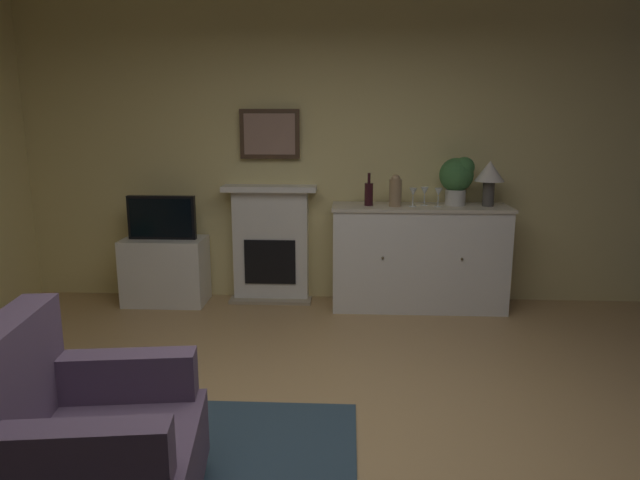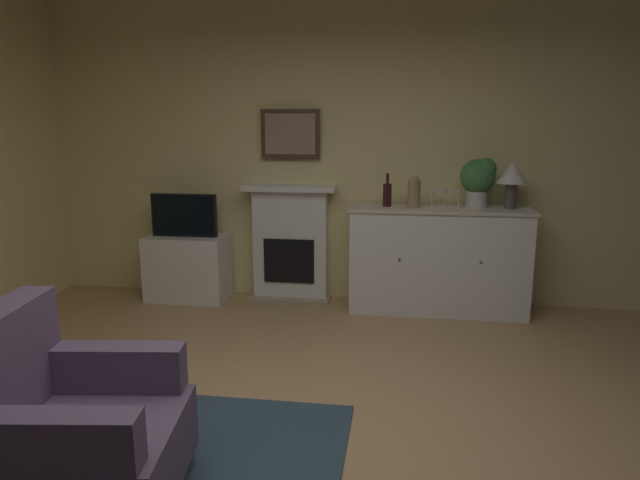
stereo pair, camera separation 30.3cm
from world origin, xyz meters
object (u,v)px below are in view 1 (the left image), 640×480
(framed_picture, at_px, (270,134))
(tv_set, at_px, (162,218))
(tv_cabinet, at_px, (166,271))
(potted_plant_small, at_px, (457,176))
(sideboard_cabinet, at_px, (419,257))
(wine_glass_center, at_px, (425,192))
(fireplace_unit, at_px, (271,243))
(wine_glass_left, at_px, (413,193))
(wine_bottle, at_px, (369,194))
(table_lamp, at_px, (490,175))
(wine_glass_right, at_px, (438,193))
(armchair, at_px, (83,444))
(vase_decorative, at_px, (395,191))

(framed_picture, height_order, tv_set, framed_picture)
(tv_cabinet, height_order, potted_plant_small, potted_plant_small)
(sideboard_cabinet, relative_size, potted_plant_small, 3.66)
(sideboard_cabinet, relative_size, tv_set, 2.54)
(wine_glass_center, relative_size, potted_plant_small, 0.38)
(fireplace_unit, bearing_deg, tv_cabinet, -170.55)
(fireplace_unit, height_order, wine_glass_left, wine_glass_left)
(wine_bottle, bearing_deg, wine_glass_left, -5.69)
(wine_glass_left, relative_size, potted_plant_small, 0.38)
(fireplace_unit, bearing_deg, framed_picture, 90.00)
(table_lamp, distance_m, wine_glass_right, 0.47)
(wine_bottle, bearing_deg, wine_glass_right, -3.34)
(wine_bottle, distance_m, wine_glass_right, 0.61)
(framed_picture, relative_size, wine_bottle, 1.90)
(wine_glass_left, xyz_separation_m, armchair, (-1.65, -2.91, -0.69))
(table_lamp, height_order, wine_glass_center, table_lamp)
(table_lamp, height_order, wine_bottle, table_lamp)
(table_lamp, bearing_deg, vase_decorative, -176.51)
(wine_glass_center, bearing_deg, sideboard_cabinet, -140.82)
(table_lamp, height_order, wine_glass_left, table_lamp)
(potted_plant_small, bearing_deg, wine_glass_center, -176.27)
(wine_glass_right, relative_size, vase_decorative, 0.59)
(framed_picture, xyz_separation_m, armchair, (-0.36, -3.19, -1.18))
(sideboard_cabinet, height_order, armchair, sideboard_cabinet)
(wine_glass_center, height_order, wine_glass_right, same)
(sideboard_cabinet, relative_size, vase_decorative, 5.60)
(wine_glass_center, xyz_separation_m, wine_glass_right, (0.11, -0.08, 0.00))
(table_lamp, xyz_separation_m, wine_glass_right, (-0.44, -0.05, -0.16))
(wine_glass_left, relative_size, wine_glass_center, 1.00)
(wine_glass_right, bearing_deg, table_lamp, 6.32)
(tv_cabinet, bearing_deg, framed_picture, 12.01)
(wine_glass_center, height_order, armchair, wine_glass_center)
(framed_picture, relative_size, sideboard_cabinet, 0.35)
(wine_glass_left, bearing_deg, vase_decorative, 179.12)
(table_lamp, distance_m, potted_plant_small, 0.27)
(armchair, bearing_deg, tv_set, 101.85)
(sideboard_cabinet, bearing_deg, tv_set, -179.80)
(wine_glass_center, height_order, tv_cabinet, wine_glass_center)
(wine_bottle, height_order, armchair, wine_bottle)
(potted_plant_small, bearing_deg, wine_glass_left, -166.13)
(wine_glass_center, height_order, vase_decorative, vase_decorative)
(wine_glass_center, distance_m, tv_cabinet, 2.50)
(wine_bottle, height_order, tv_cabinet, wine_bottle)
(fireplace_unit, relative_size, wine_glass_right, 6.67)
(framed_picture, xyz_separation_m, wine_glass_left, (1.30, -0.27, -0.50))
(framed_picture, bearing_deg, table_lamp, -6.48)
(sideboard_cabinet, height_order, wine_bottle, wine_bottle)
(wine_glass_left, height_order, tv_cabinet, wine_glass_left)
(table_lamp, xyz_separation_m, vase_decorative, (-0.82, -0.05, -0.14))
(fireplace_unit, relative_size, wine_glass_left, 6.67)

